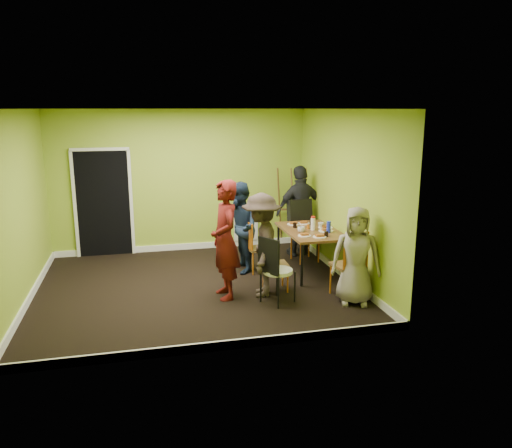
% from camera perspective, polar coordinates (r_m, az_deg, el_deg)
% --- Properties ---
extents(ground, '(5.00, 5.00, 0.00)m').
position_cam_1_polar(ground, '(8.16, -6.83, -7.13)').
color(ground, black).
rests_on(ground, ground).
extents(room_walls, '(5.04, 4.54, 2.82)m').
position_cam_1_polar(room_walls, '(7.92, -7.22, -0.31)').
color(room_walls, '#90B22E').
rests_on(room_walls, ground).
extents(dining_table, '(0.90, 1.50, 0.75)m').
position_cam_1_polar(dining_table, '(8.71, 6.31, -1.03)').
color(dining_table, black).
rests_on(dining_table, ground).
extents(chair_left_far, '(0.41, 0.41, 0.90)m').
position_cam_1_polar(chair_left_far, '(8.67, -0.18, -2.30)').
color(chair_left_far, orange).
rests_on(chair_left_far, ground).
extents(chair_left_near, '(0.39, 0.39, 0.91)m').
position_cam_1_polar(chair_left_near, '(7.79, 1.70, -4.06)').
color(chair_left_near, orange).
rests_on(chair_left_near, ground).
extents(chair_back_end, '(0.54, 0.61, 1.13)m').
position_cam_1_polar(chair_back_end, '(9.45, 5.15, 0.78)').
color(chair_back_end, orange).
rests_on(chair_back_end, ground).
extents(chair_front_end, '(0.49, 0.49, 1.04)m').
position_cam_1_polar(chair_front_end, '(7.60, 10.83, -4.14)').
color(chair_front_end, orange).
rests_on(chair_front_end, ground).
extents(chair_bentwood, '(0.54, 0.54, 1.01)m').
position_cam_1_polar(chair_bentwood, '(7.27, 2.14, -4.94)').
color(chair_bentwood, black).
rests_on(chair_bentwood, ground).
extents(easel, '(0.66, 0.62, 1.65)m').
position_cam_1_polar(easel, '(10.30, 3.96, 1.92)').
color(easel, brown).
rests_on(easel, ground).
extents(plate_near_left, '(0.22, 0.22, 0.01)m').
position_cam_1_polar(plate_near_left, '(9.07, 4.28, -0.02)').
color(plate_near_left, white).
rests_on(plate_near_left, dining_table).
extents(plate_near_right, '(0.21, 0.21, 0.01)m').
position_cam_1_polar(plate_near_right, '(8.27, 5.56, -1.33)').
color(plate_near_right, white).
rests_on(plate_near_right, dining_table).
extents(plate_far_back, '(0.22, 0.22, 0.01)m').
position_cam_1_polar(plate_far_back, '(9.14, 5.46, 0.06)').
color(plate_far_back, white).
rests_on(plate_far_back, dining_table).
extents(plate_far_front, '(0.22, 0.22, 0.01)m').
position_cam_1_polar(plate_far_front, '(8.22, 7.27, -1.46)').
color(plate_far_front, white).
rests_on(plate_far_front, dining_table).
extents(plate_wall_back, '(0.26, 0.26, 0.01)m').
position_cam_1_polar(plate_wall_back, '(8.87, 7.94, -0.41)').
color(plate_wall_back, white).
rests_on(plate_wall_back, dining_table).
extents(plate_wall_front, '(0.25, 0.25, 0.01)m').
position_cam_1_polar(plate_wall_front, '(8.64, 7.99, -0.78)').
color(plate_wall_front, white).
rests_on(plate_wall_front, dining_table).
extents(thermos, '(0.08, 0.08, 0.21)m').
position_cam_1_polar(thermos, '(8.67, 6.53, 0.00)').
color(thermos, white).
rests_on(thermos, dining_table).
extents(blue_bottle, '(0.07, 0.07, 0.20)m').
position_cam_1_polar(blue_bottle, '(8.53, 8.31, -0.34)').
color(blue_bottle, '#1A2BC8').
rests_on(blue_bottle, dining_table).
extents(orange_bottle, '(0.04, 0.04, 0.08)m').
position_cam_1_polar(orange_bottle, '(8.78, 5.96, -0.28)').
color(orange_bottle, orange).
rests_on(orange_bottle, dining_table).
extents(glass_mid, '(0.06, 0.06, 0.09)m').
position_cam_1_polar(glass_mid, '(8.82, 4.46, -0.15)').
color(glass_mid, black).
rests_on(glass_mid, dining_table).
extents(glass_back, '(0.06, 0.06, 0.08)m').
position_cam_1_polar(glass_back, '(9.06, 6.35, 0.15)').
color(glass_back, black).
rests_on(glass_back, dining_table).
extents(glass_front, '(0.07, 0.07, 0.09)m').
position_cam_1_polar(glass_front, '(8.27, 8.03, -1.13)').
color(glass_front, black).
rests_on(glass_front, dining_table).
extents(cup_a, '(0.12, 0.12, 0.10)m').
position_cam_1_polar(cup_a, '(8.50, 5.19, -0.63)').
color(cup_a, white).
rests_on(cup_a, dining_table).
extents(cup_b, '(0.10, 0.10, 0.09)m').
position_cam_1_polar(cup_b, '(8.87, 7.41, -0.13)').
color(cup_b, white).
rests_on(cup_b, dining_table).
extents(person_standing, '(0.50, 0.70, 1.80)m').
position_cam_1_polar(person_standing, '(7.44, -3.56, -1.82)').
color(person_standing, '#54100E').
rests_on(person_standing, ground).
extents(person_left_far, '(0.67, 0.83, 1.59)m').
position_cam_1_polar(person_left_far, '(8.63, -1.90, -0.42)').
color(person_left_far, '#152235').
rests_on(person_left_far, ground).
extents(person_left_near, '(0.80, 1.13, 1.58)m').
position_cam_1_polar(person_left_near, '(7.53, 0.62, -2.43)').
color(person_left_near, '#322721').
rests_on(person_left_near, ground).
extents(person_back_end, '(1.09, 0.61, 1.75)m').
position_cam_1_polar(person_back_end, '(9.65, 5.12, 1.49)').
color(person_back_end, black).
rests_on(person_back_end, ground).
extents(person_front_end, '(0.82, 0.67, 1.45)m').
position_cam_1_polar(person_front_end, '(7.37, 11.36, -3.60)').
color(person_front_end, gray).
rests_on(person_front_end, ground).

